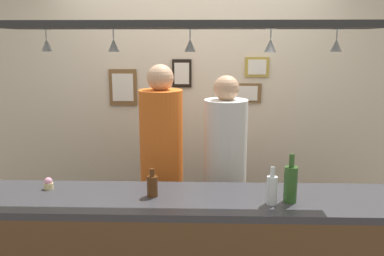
{
  "coord_description": "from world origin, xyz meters",
  "views": [
    {
      "loc": [
        0.08,
        -2.71,
        1.93
      ],
      "look_at": [
        0.0,
        0.1,
        1.32
      ],
      "focal_mm": 37.67,
      "sensor_mm": 36.0,
      "label": 1
    }
  ],
  "objects": [
    {
      "name": "hanging_wineglass_center",
      "position": [
        0.46,
        -0.37,
        1.91
      ],
      "size": [
        0.07,
        0.07,
        0.13
      ],
      "color": "silver",
      "rests_on": "overhead_glass_rack"
    },
    {
      "name": "bar_counter",
      "position": [
        0.0,
        -0.5,
        0.66
      ],
      "size": [
        2.7,
        0.55,
        0.98
      ],
      "color": "#38383D",
      "rests_on": "ground_plane"
    },
    {
      "name": "hanging_wineglass_far_left",
      "position": [
        -0.88,
        -0.24,
        1.91
      ],
      "size": [
        0.07,
        0.07,
        0.13
      ],
      "color": "silver",
      "rests_on": "overhead_glass_rack"
    },
    {
      "name": "overhead_glass_rack",
      "position": [
        0.0,
        -0.3,
        2.02
      ],
      "size": [
        2.2,
        0.36,
        0.04
      ],
      "primitive_type": "cube",
      "color": "black"
    },
    {
      "name": "bottle_soda_clear",
      "position": [
        0.49,
        -0.45,
        1.07
      ],
      "size": [
        0.06,
        0.06,
        0.23
      ],
      "color": "silver",
      "rests_on": "bar_counter"
    },
    {
      "name": "bottle_beer_brown_stubby",
      "position": [
        -0.23,
        -0.34,
        1.05
      ],
      "size": [
        0.07,
        0.07,
        0.18
      ],
      "color": "#512D14",
      "rests_on": "bar_counter"
    },
    {
      "name": "picture_frame_lower_pair",
      "position": [
        0.47,
        1.06,
        1.45
      ],
      "size": [
        0.3,
        0.02,
        0.18
      ],
      "color": "brown",
      "rests_on": "back_wall"
    },
    {
      "name": "picture_frame_crest",
      "position": [
        -0.12,
        1.06,
        1.63
      ],
      "size": [
        0.18,
        0.02,
        0.26
      ],
      "color": "black",
      "rests_on": "back_wall"
    },
    {
      "name": "person_middle_orange_shirt",
      "position": [
        -0.25,
        0.36,
        1.06
      ],
      "size": [
        0.34,
        0.34,
        1.76
      ],
      "color": "#2D334C",
      "rests_on": "ground_plane"
    },
    {
      "name": "hanging_wineglass_left",
      "position": [
        -0.45,
        -0.29,
        1.91
      ],
      "size": [
        0.07,
        0.07,
        0.13
      ],
      "color": "silver",
      "rests_on": "overhead_glass_rack"
    },
    {
      "name": "hanging_wineglass_center_right",
      "position": [
        0.87,
        -0.25,
        1.91
      ],
      "size": [
        0.07,
        0.07,
        0.13
      ],
      "color": "silver",
      "rests_on": "overhead_glass_rack"
    },
    {
      "name": "bottle_champagne_green",
      "position": [
        0.61,
        -0.41,
        1.1
      ],
      "size": [
        0.08,
        0.08,
        0.3
      ],
      "color": "#2D5623",
      "rests_on": "bar_counter"
    },
    {
      "name": "back_wall",
      "position": [
        0.0,
        1.1,
        1.3
      ],
      "size": [
        4.4,
        0.06,
        2.6
      ],
      "primitive_type": "cube",
      "color": "beige",
      "rests_on": "ground_plane"
    },
    {
      "name": "person_right_white_patterned_shirt",
      "position": [
        0.26,
        0.36,
        1.01
      ],
      "size": [
        0.34,
        0.34,
        1.68
      ],
      "color": "#2D334C",
      "rests_on": "ground_plane"
    },
    {
      "name": "hanging_wineglass_center_left",
      "position": [
        -0.0,
        -0.28,
        1.91
      ],
      "size": [
        0.07,
        0.07,
        0.13
      ],
      "color": "silver",
      "rests_on": "overhead_glass_rack"
    },
    {
      "name": "picture_frame_caricature",
      "position": [
        -0.68,
        1.06,
        1.5
      ],
      "size": [
        0.26,
        0.02,
        0.34
      ],
      "color": "brown",
      "rests_on": "back_wall"
    },
    {
      "name": "cupcake",
      "position": [
        -0.93,
        -0.24,
        1.01
      ],
      "size": [
        0.06,
        0.06,
        0.08
      ],
      "color": "beige",
      "rests_on": "bar_counter"
    },
    {
      "name": "picture_frame_upper_small",
      "position": [
        0.57,
        1.06,
        1.7
      ],
      "size": [
        0.22,
        0.02,
        0.18
      ],
      "color": "#B29338",
      "rests_on": "back_wall"
    }
  ]
}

